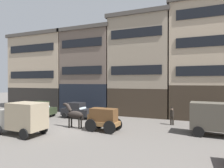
{
  "coord_description": "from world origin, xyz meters",
  "views": [
    {
      "loc": [
        10.01,
        -15.13,
        4.28
      ],
      "look_at": [
        3.09,
        1.98,
        4.09
      ],
      "focal_mm": 30.82,
      "sensor_mm": 36.0,
      "label": 1
    }
  ],
  "objects_px": {
    "sedan_parked_curb": "(41,109)",
    "fire_hydrant_curbside": "(11,108)",
    "delivery_truck_far": "(217,118)",
    "sedan_dark": "(77,110)",
    "cargo_wagon": "(103,118)",
    "draft_horse": "(74,114)",
    "delivery_truck_near": "(22,117)",
    "pedestrian_officer": "(172,115)"
  },
  "relations": [
    {
      "from": "sedan_parked_curb",
      "to": "pedestrian_officer",
      "type": "relative_size",
      "value": 2.09
    },
    {
      "from": "delivery_truck_near",
      "to": "sedan_parked_curb",
      "type": "relative_size",
      "value": 1.18
    },
    {
      "from": "draft_horse",
      "to": "sedan_dark",
      "type": "distance_m",
      "value": 5.06
    },
    {
      "from": "sedan_dark",
      "to": "delivery_truck_near",
      "type": "bearing_deg",
      "value": -91.42
    },
    {
      "from": "sedan_dark",
      "to": "fire_hydrant_curbside",
      "type": "relative_size",
      "value": 4.55
    },
    {
      "from": "delivery_truck_near",
      "to": "delivery_truck_far",
      "type": "distance_m",
      "value": 15.64
    },
    {
      "from": "delivery_truck_far",
      "to": "sedan_parked_curb",
      "type": "bearing_deg",
      "value": 174.73
    },
    {
      "from": "draft_horse",
      "to": "delivery_truck_near",
      "type": "bearing_deg",
      "value": -127.45
    },
    {
      "from": "pedestrian_officer",
      "to": "fire_hydrant_curbside",
      "type": "xyz_separation_m",
      "value": [
        -22.97,
        0.77,
        -0.55
      ]
    },
    {
      "from": "cargo_wagon",
      "to": "sedan_dark",
      "type": "relative_size",
      "value": 0.79
    },
    {
      "from": "delivery_truck_far",
      "to": "fire_hydrant_curbside",
      "type": "bearing_deg",
      "value": 172.45
    },
    {
      "from": "cargo_wagon",
      "to": "sedan_dark",
      "type": "xyz_separation_m",
      "value": [
        -5.44,
        4.39,
        -0.23
      ]
    },
    {
      "from": "draft_horse",
      "to": "sedan_dark",
      "type": "xyz_separation_m",
      "value": [
        -2.49,
        4.39,
        -0.36
      ]
    },
    {
      "from": "draft_horse",
      "to": "sedan_parked_curb",
      "type": "bearing_deg",
      "value": 153.11
    },
    {
      "from": "draft_horse",
      "to": "delivery_truck_near",
      "type": "height_order",
      "value": "delivery_truck_near"
    },
    {
      "from": "delivery_truck_far",
      "to": "draft_horse",
      "type": "bearing_deg",
      "value": -170.74
    },
    {
      "from": "pedestrian_officer",
      "to": "delivery_truck_far",
      "type": "bearing_deg",
      "value": -37.05
    },
    {
      "from": "sedan_dark",
      "to": "pedestrian_officer",
      "type": "relative_size",
      "value": 2.1
    },
    {
      "from": "draft_horse",
      "to": "delivery_truck_far",
      "type": "relative_size",
      "value": 0.53
    },
    {
      "from": "cargo_wagon",
      "to": "pedestrian_officer",
      "type": "relative_size",
      "value": 1.66
    },
    {
      "from": "sedan_dark",
      "to": "sedan_parked_curb",
      "type": "bearing_deg",
      "value": -172.41
    },
    {
      "from": "pedestrian_officer",
      "to": "fire_hydrant_curbside",
      "type": "relative_size",
      "value": 2.16
    },
    {
      "from": "delivery_truck_far",
      "to": "pedestrian_officer",
      "type": "distance_m",
      "value": 4.59
    },
    {
      "from": "pedestrian_officer",
      "to": "fire_hydrant_curbside",
      "type": "height_order",
      "value": "pedestrian_officer"
    },
    {
      "from": "sedan_dark",
      "to": "fire_hydrant_curbside",
      "type": "bearing_deg",
      "value": 174.88
    },
    {
      "from": "sedan_parked_curb",
      "to": "fire_hydrant_curbside",
      "type": "bearing_deg",
      "value": 166.54
    },
    {
      "from": "sedan_dark",
      "to": "pedestrian_officer",
      "type": "distance_m",
      "value": 10.82
    },
    {
      "from": "delivery_truck_near",
      "to": "pedestrian_officer",
      "type": "bearing_deg",
      "value": 36.73
    },
    {
      "from": "cargo_wagon",
      "to": "fire_hydrant_curbside",
      "type": "xyz_separation_m",
      "value": [
        -17.59,
        5.48,
        -0.72
      ]
    },
    {
      "from": "cargo_wagon",
      "to": "pedestrian_officer",
      "type": "xyz_separation_m",
      "value": [
        5.37,
        4.71,
        -0.17
      ]
    },
    {
      "from": "sedan_parked_curb",
      "to": "delivery_truck_near",
      "type": "bearing_deg",
      "value": -57.11
    },
    {
      "from": "delivery_truck_far",
      "to": "sedan_dark",
      "type": "height_order",
      "value": "delivery_truck_far"
    },
    {
      "from": "cargo_wagon",
      "to": "delivery_truck_near",
      "type": "distance_m",
      "value": 6.64
    },
    {
      "from": "sedan_dark",
      "to": "draft_horse",
      "type": "bearing_deg",
      "value": -60.42
    },
    {
      "from": "delivery_truck_near",
      "to": "fire_hydrant_curbside",
      "type": "relative_size",
      "value": 5.33
    },
    {
      "from": "cargo_wagon",
      "to": "sedan_parked_curb",
      "type": "distance_m",
      "value": 10.98
    },
    {
      "from": "delivery_truck_near",
      "to": "sedan_dark",
      "type": "bearing_deg",
      "value": 88.58
    },
    {
      "from": "delivery_truck_near",
      "to": "sedan_parked_curb",
      "type": "xyz_separation_m",
      "value": [
        -4.69,
        7.25,
        -0.51
      ]
    },
    {
      "from": "delivery_truck_far",
      "to": "pedestrian_officer",
      "type": "bearing_deg",
      "value": 142.95
    },
    {
      "from": "cargo_wagon",
      "to": "draft_horse",
      "type": "height_order",
      "value": "draft_horse"
    },
    {
      "from": "sedan_parked_curb",
      "to": "draft_horse",
      "type": "bearing_deg",
      "value": -26.89
    },
    {
      "from": "sedan_dark",
      "to": "sedan_parked_curb",
      "type": "relative_size",
      "value": 1.01
    }
  ]
}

